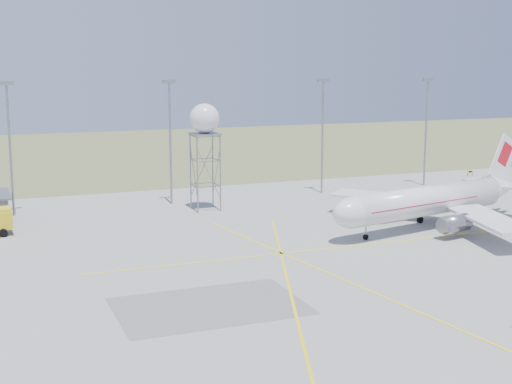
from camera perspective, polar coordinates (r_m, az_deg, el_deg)
name	(u,v)px	position (r m, az deg, el deg)	size (l,w,h in m)	color
ground	(481,331)	(66.36, 17.53, -10.55)	(400.00, 400.00, 0.00)	#9C9B96
grass_strip	(135,151)	(193.20, -9.63, 3.22)	(400.00, 120.00, 0.03)	#5D6839
mast_a	(9,137)	(114.22, -19.13, 4.15)	(2.20, 0.50, 20.50)	gray
mast_b	(170,132)	(118.02, -6.89, 4.82)	(2.20, 0.50, 20.50)	gray
mast_c	(323,126)	(128.07, 5.35, 5.26)	(2.20, 0.50, 20.50)	gray
mast_d	(426,123)	(139.45, 13.47, 5.43)	(2.20, 0.50, 20.50)	gray
taxi_sign_near	(470,172)	(154.78, 16.75, 1.55)	(1.60, 0.17, 1.20)	black
taxi_sign_far	(497,170)	(159.20, 18.73, 1.67)	(1.60, 0.17, 1.20)	black
airliner_main	(429,201)	(103.63, 13.71, -0.73)	(36.87, 35.20, 12.63)	silver
radar_tower	(205,151)	(112.82, -4.10, 3.31)	(4.68, 4.68, 16.95)	gray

